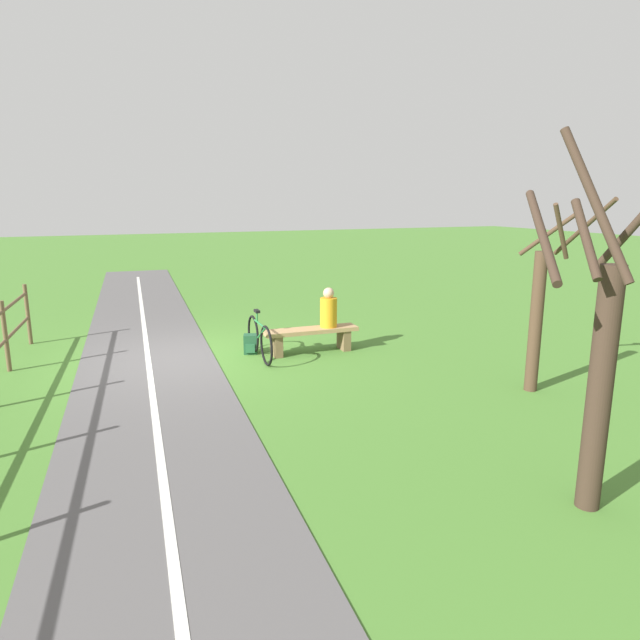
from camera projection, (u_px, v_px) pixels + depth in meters
ground_plane at (181, 359)px, 10.60m from camera, size 80.00×80.00×0.00m
paved_path at (160, 452)px, 6.67m from camera, size 4.52×36.08×0.02m
path_centre_line at (160, 451)px, 6.67m from camera, size 1.95×31.95×0.00m
bench at (311, 336)px, 10.95m from camera, size 1.90×0.49×0.49m
person_seated at (329, 310)px, 10.97m from camera, size 0.35×0.35×0.79m
bicycle at (259, 339)px, 10.52m from camera, size 0.08×1.70×0.93m
backpack at (251, 344)px, 10.92m from camera, size 0.32×0.34×0.38m
tree_far_right at (599, 356)px, 5.19m from camera, size 1.49×1.38×3.62m
tree_by_path at (541, 308)px, 8.59m from camera, size 1.01×1.42×3.03m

